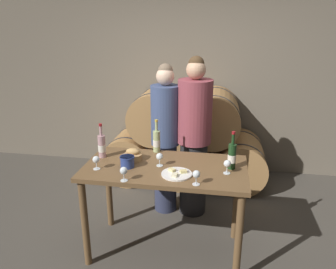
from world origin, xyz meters
TOP-DOWN VIEW (x-y plane):
  - ground_plane at (0.00, 0.00)m, footprint 10.00×10.00m
  - stone_wall_back at (0.00, 2.07)m, footprint 10.00×0.12m
  - barrel_stack at (-0.00, 1.54)m, footprint 2.18×0.83m
  - tasting_table at (0.00, 0.00)m, footprint 1.46×0.75m
  - person_left at (-0.13, 0.74)m, footprint 0.32×0.32m
  - person_right at (0.19, 0.74)m, footprint 0.37×0.37m
  - wine_bottle_red at (0.58, 0.06)m, footprint 0.07×0.07m
  - wine_bottle_white at (-0.15, 0.33)m, footprint 0.07×0.07m
  - wine_bottle_rose at (-0.63, 0.11)m, footprint 0.07×0.07m
  - blue_crock at (-0.33, -0.07)m, footprint 0.13×0.13m
  - bread_basket at (-0.32, 0.09)m, footprint 0.17×0.17m
  - cheese_plate at (0.13, -0.16)m, footprint 0.26×0.26m
  - wine_glass_far_left at (-0.58, -0.16)m, footprint 0.06×0.06m
  - wine_glass_left at (-0.28, -0.34)m, footprint 0.06×0.06m
  - wine_glass_center at (-0.05, 0.00)m, footprint 0.06×0.06m
  - wine_glass_right at (0.30, -0.30)m, footprint 0.06×0.06m
  - wine_glass_far_right at (0.55, -0.06)m, footprint 0.06×0.06m

SIDE VIEW (x-z plane):
  - ground_plane at x=0.00m, z-range 0.00..0.00m
  - barrel_stack at x=0.00m, z-range -0.07..1.22m
  - tasting_table at x=0.00m, z-range 0.32..1.21m
  - person_left at x=-0.13m, z-range 0.03..1.74m
  - cheese_plate at x=0.13m, z-range 0.89..0.92m
  - person_right at x=0.19m, z-range 0.01..1.81m
  - bread_basket at x=-0.32m, z-range 0.88..1.00m
  - blue_crock at x=-0.33m, z-range 0.90..1.00m
  - wine_glass_far_left at x=-0.58m, z-range 0.92..1.04m
  - wine_glass_left at x=-0.28m, z-range 0.92..1.04m
  - wine_glass_center at x=-0.05m, z-range 0.92..1.04m
  - wine_glass_right at x=0.30m, z-range 0.92..1.04m
  - wine_glass_far_right at x=0.55m, z-range 0.92..1.04m
  - wine_bottle_white at x=-0.15m, z-range 0.84..1.17m
  - wine_bottle_rose at x=-0.63m, z-range 0.84..1.18m
  - wine_bottle_red at x=0.58m, z-range 0.84..1.18m
  - stone_wall_back at x=0.00m, z-range 0.00..3.20m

